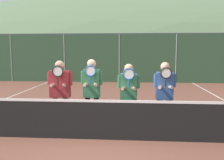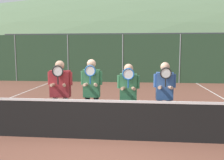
% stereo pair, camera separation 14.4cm
% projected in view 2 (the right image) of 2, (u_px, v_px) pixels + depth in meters
% --- Properties ---
extents(ground_plane, '(120.00, 120.00, 0.00)m').
position_uv_depth(ground_plane, '(98.00, 139.00, 5.71)').
color(ground_plane, brown).
extents(hill_distant, '(138.34, 76.86, 26.90)m').
position_uv_depth(hill_distant, '(133.00, 57.00, 64.20)').
color(hill_distant, '#5B7551').
rests_on(hill_distant, ground_plane).
extents(clubhouse_building, '(17.94, 5.50, 3.28)m').
position_uv_depth(clubhouse_building, '(118.00, 54.00, 22.09)').
color(clubhouse_building, beige).
rests_on(clubhouse_building, ground_plane).
extents(fence_back, '(20.84, 0.06, 2.96)m').
position_uv_depth(fence_back, '(123.00, 59.00, 15.42)').
color(fence_back, gray).
rests_on(fence_back, ground_plane).
extents(tennis_net, '(12.04, 0.09, 1.02)m').
position_uv_depth(tennis_net, '(98.00, 119.00, 5.65)').
color(tennis_net, gray).
rests_on(tennis_net, ground_plane).
extents(player_leftmost, '(0.63, 0.34, 1.77)m').
position_uv_depth(player_leftmost, '(60.00, 88.00, 6.31)').
color(player_leftmost, white).
rests_on(player_leftmost, ground_plane).
extents(player_center_left, '(0.54, 0.34, 1.81)m').
position_uv_depth(player_center_left, '(92.00, 89.00, 6.21)').
color(player_center_left, black).
rests_on(player_center_left, ground_plane).
extents(player_center_right, '(0.54, 0.34, 1.70)m').
position_uv_depth(player_center_right, '(128.00, 92.00, 6.06)').
color(player_center_right, '#56565B').
rests_on(player_center_right, ground_plane).
extents(player_rightmost, '(0.53, 0.34, 1.75)m').
position_uv_depth(player_rightmost, '(164.00, 92.00, 6.04)').
color(player_rightmost, '#232838').
rests_on(player_rightmost, ground_plane).
extents(car_far_left, '(4.76, 2.07, 1.67)m').
position_uv_depth(car_far_left, '(47.00, 66.00, 18.24)').
color(car_far_left, black).
rests_on(car_far_left, ground_plane).
extents(car_left_of_center, '(4.52, 1.98, 1.86)m').
position_uv_depth(car_left_of_center, '(120.00, 65.00, 17.85)').
color(car_left_of_center, slate).
rests_on(car_left_of_center, ground_plane).
extents(car_center, '(4.75, 1.93, 1.69)m').
position_uv_depth(car_center, '(198.00, 67.00, 17.04)').
color(car_center, silver).
rests_on(car_center, ground_plane).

